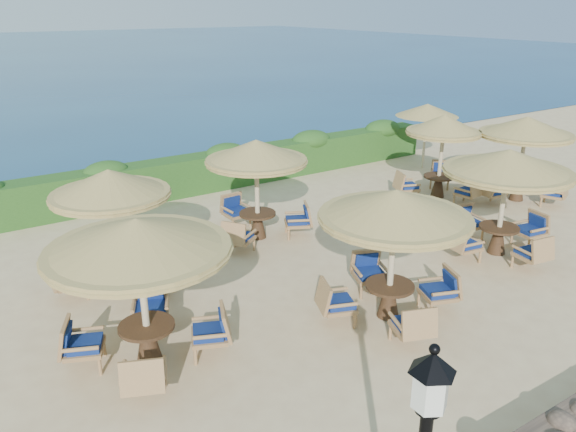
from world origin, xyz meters
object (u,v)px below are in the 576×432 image
at_px(cafe_set_4, 257,170).
at_px(cafe_set_5, 442,143).
at_px(cafe_set_6, 525,141).
at_px(cafe_set_0, 140,262).
at_px(cafe_set_3, 112,207).
at_px(extra_parasol, 427,110).
at_px(cafe_set_2, 506,181).
at_px(cafe_set_1, 394,230).

xyz_separation_m(cafe_set_4, cafe_set_5, (6.54, -0.25, -0.09)).
bearing_deg(cafe_set_6, cafe_set_0, -171.63).
distance_m(cafe_set_4, cafe_set_6, 8.60).
bearing_deg(cafe_set_4, cafe_set_3, -170.43).
height_order(extra_parasol, cafe_set_2, cafe_set_2).
xyz_separation_m(cafe_set_1, cafe_set_2, (4.35, 0.79, 0.03)).
height_order(cafe_set_0, cafe_set_3, same).
distance_m(cafe_set_1, cafe_set_6, 8.81).
distance_m(cafe_set_0, cafe_set_4, 5.72).
relative_size(extra_parasol, cafe_set_1, 0.83).
bearing_deg(cafe_set_2, cafe_set_1, -169.76).
distance_m(extra_parasol, cafe_set_6, 4.35).
relative_size(cafe_set_2, cafe_set_5, 1.11).
relative_size(extra_parasol, cafe_set_2, 0.79).
bearing_deg(cafe_set_2, cafe_set_4, 137.55).
bearing_deg(extra_parasol, cafe_set_0, -154.57).
bearing_deg(cafe_set_5, extra_parasol, 51.82).
relative_size(extra_parasol, cafe_set_0, 0.78).
height_order(cafe_set_0, cafe_set_1, same).
relative_size(cafe_set_1, cafe_set_2, 0.96).
bearing_deg(cafe_set_3, cafe_set_5, 2.22).
distance_m(cafe_set_2, cafe_set_6, 4.52).
relative_size(cafe_set_2, cafe_set_4, 1.10).
xyz_separation_m(cafe_set_1, cafe_set_5, (6.40, 4.64, -0.07)).
bearing_deg(cafe_set_4, cafe_set_5, -2.21).
height_order(cafe_set_3, cafe_set_4, same).
bearing_deg(cafe_set_3, cafe_set_1, -46.38).
distance_m(cafe_set_2, cafe_set_4, 6.08).
bearing_deg(cafe_set_5, cafe_set_3, -177.78).
bearing_deg(cafe_set_6, cafe_set_4, 167.68).
distance_m(cafe_set_2, cafe_set_5, 4.37).
bearing_deg(cafe_set_2, extra_parasol, 57.45).
relative_size(cafe_set_0, cafe_set_5, 1.12).
relative_size(cafe_set_1, cafe_set_4, 1.05).
bearing_deg(cafe_set_6, cafe_set_5, 139.63).
xyz_separation_m(extra_parasol, cafe_set_1, (-8.56, -7.39, -0.32)).
height_order(extra_parasol, cafe_set_6, cafe_set_6).
bearing_deg(cafe_set_4, cafe_set_1, -88.39).
relative_size(extra_parasol, cafe_set_5, 0.88).
height_order(extra_parasol, cafe_set_3, cafe_set_3).
distance_m(cafe_set_0, cafe_set_1, 4.65).
bearing_deg(cafe_set_3, cafe_set_6, -5.47).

